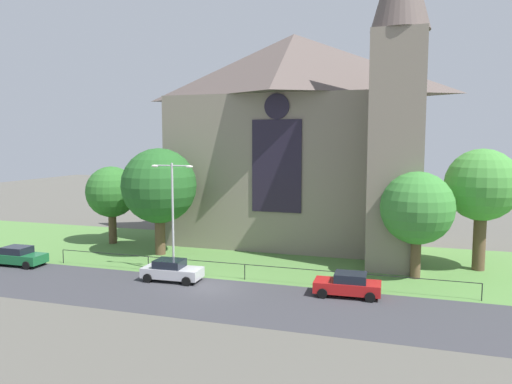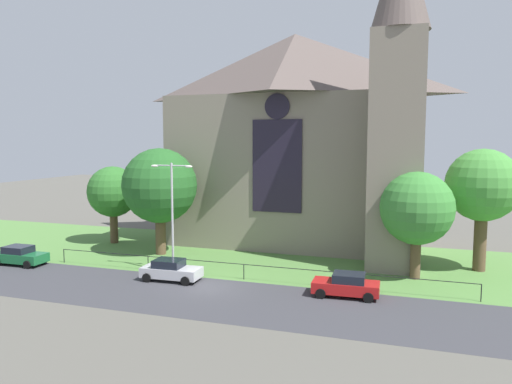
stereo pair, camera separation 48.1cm
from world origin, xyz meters
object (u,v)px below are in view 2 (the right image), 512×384
church_building (301,137)px  tree_left_near (160,186)px  tree_right_far (483,186)px  tree_right_near (417,209)px  tree_left_far (113,192)px  streetlamp_near (172,204)px  parked_car_silver (171,270)px  parked_car_red (347,285)px  parked_car_green (20,255)px

church_building → tree_left_near: bearing=-140.0°
tree_right_far → tree_left_near: tree_right_far is taller
church_building → tree_right_near: (10.84, -9.78, -5.18)m
church_building → tree_left_far: size_ratio=3.49×
streetlamp_near → parked_car_silver: bearing=-67.1°
church_building → parked_car_red: 19.41m
parked_car_silver → tree_left_far: bearing=136.9°
tree_left_far → church_building: bearing=19.0°
tree_right_far → tree_left_near: 26.00m
tree_left_far → parked_car_green: bearing=-102.7°
tree_left_far → tree_right_far: bearing=-0.1°
tree_right_far → parked_car_green: (-34.72, -9.65, -5.74)m
church_building → tree_right_near: bearing=-42.1°
tree_right_far → parked_car_silver: tree_right_far is taller
parked_car_silver → parked_car_red: (12.38, 0.28, 0.00)m
tree_right_near → parked_car_silver: 18.05m
tree_right_near → parked_car_green: (-30.09, -5.80, -4.34)m
streetlamp_near → parked_car_silver: size_ratio=1.94×
church_building → tree_left_near: size_ratio=2.81×
tree_right_far → parked_car_red: 14.15m
church_building → parked_car_green: bearing=-141.0°
tree_left_far → parked_car_green: tree_left_far is taller
tree_right_near → tree_left_near: tree_left_near is taller
tree_right_near → parked_car_red: tree_right_near is taller
church_building → tree_left_near: church_building is taller
tree_left_near → parked_car_silver: bearing=-56.1°
tree_right_far → parked_car_silver: bearing=-155.0°
parked_car_red → church_building: bearing=-68.9°
tree_right_near → parked_car_green: size_ratio=1.83×
parked_car_red → tree_left_far: bearing=-24.5°
church_building → tree_right_far: bearing=-21.0°
tree_left_near → streetlamp_near: size_ratio=1.12×
tree_right_far → tree_left_near: (-25.85, -2.78, -0.50)m
tree_left_near → parked_car_silver: (4.76, -7.07, -5.24)m
tree_right_far → tree_right_near: tree_right_far is taller
tree_left_near → tree_right_far: bearing=6.1°
tree_right_far → parked_car_green: size_ratio=2.21×
tree_left_near → parked_car_green: tree_left_near is taller
tree_right_far → parked_car_silver: size_ratio=2.18×
parked_car_silver → tree_right_near: bearing=17.8°
tree_left_far → streetlamp_near: (10.70, -8.14, 0.31)m
church_building → streetlamp_near: bearing=-114.4°
tree_right_far → parked_car_silver: (-21.09, -9.85, -5.74)m
tree_left_near → parked_car_red: size_ratio=2.17×
tree_right_near → parked_car_silver: bearing=-160.0°
tree_left_far → tree_left_near: (6.69, -2.83, 1.03)m
tree_right_far → streetlamp_near: 23.32m
tree_left_near → parked_car_red: tree_left_near is taller
parked_car_red → tree_right_near: bearing=-128.0°
tree_left_far → parked_car_red: tree_left_far is taller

